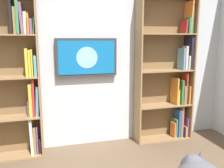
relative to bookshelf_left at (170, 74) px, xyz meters
The scene contains 4 objects.
wall_back 1.30m from the bookshelf_left, ahead, with size 4.52×0.06×2.70m, color silver.
bookshelf_left is the anchor object (origin of this frame).
bookshelf_right 2.29m from the bookshelf_left, ahead, with size 0.85×0.28×2.19m.
wall_mounted_tv 1.34m from the bookshelf_left, ahead, with size 0.88×0.07×0.54m.
Camera 1 is at (0.65, 1.30, 1.58)m, focal length 38.90 mm.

